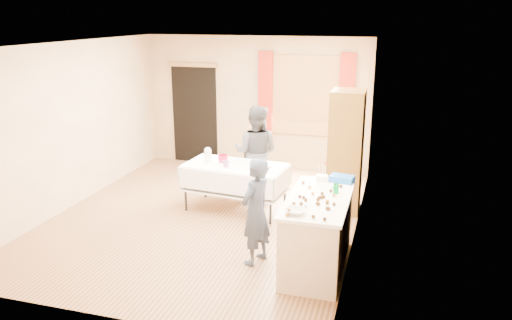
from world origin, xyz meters
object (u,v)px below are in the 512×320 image
(cabinet, at_px, (346,152))
(woman, at_px, (256,152))
(counter, at_px, (318,233))
(chair, at_px, (251,174))
(party_table, at_px, (235,183))
(girl, at_px, (256,212))

(cabinet, distance_m, woman, 1.50)
(counter, height_order, woman, woman)
(chair, bearing_deg, counter, -47.84)
(cabinet, height_order, party_table, cabinet)
(party_table, distance_m, girl, 1.78)
(party_table, xyz_separation_m, girl, (0.79, -1.58, 0.23))
(cabinet, xyz_separation_m, chair, (-1.66, 0.43, -0.65))
(girl, height_order, woman, woman)
(cabinet, xyz_separation_m, counter, (-0.10, -1.96, -0.50))
(cabinet, relative_size, chair, 1.89)
(cabinet, bearing_deg, woman, 174.28)
(chair, relative_size, woman, 0.64)
(woman, bearing_deg, girl, 105.36)
(woman, bearing_deg, counter, 122.67)
(woman, bearing_deg, party_table, 75.25)
(chair, distance_m, girl, 2.65)
(party_table, bearing_deg, woman, 81.74)
(cabinet, xyz_separation_m, party_table, (-1.64, -0.48, -0.51))
(counter, bearing_deg, party_table, 136.13)
(girl, relative_size, woman, 0.86)
(cabinet, height_order, counter, cabinet)
(party_table, height_order, woman, woman)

